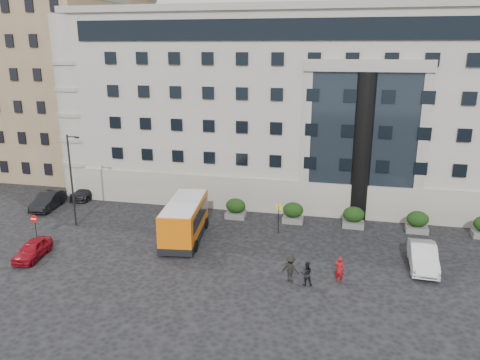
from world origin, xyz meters
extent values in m
plane|color=black|center=(0.00, 0.00, 0.00)|extent=(120.00, 120.00, 0.00)
cube|color=#A29B8F|center=(6.00, 22.00, 9.00)|extent=(44.00, 24.00, 18.00)
cylinder|color=black|center=(12.00, 10.30, 6.50)|extent=(1.80, 1.80, 13.00)
cube|color=olive|center=(-24.00, 20.00, 10.00)|extent=(14.00, 14.00, 20.00)
cube|color=#7D6049|center=(-27.00, 38.00, 11.00)|extent=(13.00, 13.00, 22.00)
cube|color=#52524F|center=(-4.00, 7.80, 0.25)|extent=(1.80, 1.20, 0.50)
ellipsoid|color=black|center=(-4.00, 7.80, 1.17)|extent=(1.80, 1.26, 1.34)
cube|color=#52524F|center=(1.20, 7.80, 0.25)|extent=(1.80, 1.20, 0.50)
ellipsoid|color=black|center=(1.20, 7.80, 1.17)|extent=(1.80, 1.26, 1.34)
cube|color=#52524F|center=(6.40, 7.80, 0.25)|extent=(1.80, 1.20, 0.50)
ellipsoid|color=black|center=(6.40, 7.80, 1.17)|extent=(1.80, 1.26, 1.34)
cube|color=#52524F|center=(11.60, 7.80, 0.25)|extent=(1.80, 1.20, 0.50)
ellipsoid|color=black|center=(11.60, 7.80, 1.17)|extent=(1.80, 1.26, 1.34)
cube|color=#52524F|center=(16.80, 7.80, 0.25)|extent=(1.80, 1.20, 0.50)
ellipsoid|color=black|center=(16.80, 7.80, 1.17)|extent=(1.80, 1.26, 1.34)
cylinder|color=#262628|center=(-12.00, 3.00, 4.00)|extent=(0.16, 0.16, 8.00)
cylinder|color=#262628|center=(-11.55, 3.00, 7.85)|extent=(0.90, 0.12, 0.12)
cube|color=black|center=(-11.10, 3.00, 7.80)|extent=(0.35, 0.18, 0.14)
cylinder|color=#262628|center=(5.50, 5.00, 1.25)|extent=(0.08, 0.08, 2.50)
cube|color=yellow|center=(5.50, 5.00, 2.30)|extent=(0.50, 0.06, 0.45)
cylinder|color=#262628|center=(-13.00, -1.00, 1.10)|extent=(0.08, 0.08, 2.20)
cylinder|color=red|center=(-13.00, -1.06, 2.00)|extent=(0.64, 0.05, 0.64)
cube|color=white|center=(-13.00, -1.10, 2.00)|extent=(0.45, 0.04, 0.10)
cube|color=#DA630A|center=(-1.72, 2.25, 1.82)|extent=(3.46, 7.74, 2.55)
cube|color=black|center=(-1.72, 2.25, 0.45)|extent=(3.51, 7.78, 0.55)
cube|color=black|center=(-1.72, 2.25, 2.08)|extent=(3.32, 6.11, 1.12)
cube|color=silver|center=(-1.72, 2.25, 3.05)|extent=(3.29, 7.35, 0.18)
cylinder|color=black|center=(-2.69, -0.28, 0.45)|extent=(0.39, 0.93, 0.90)
cylinder|color=black|center=(-0.15, 0.03, 0.45)|extent=(0.39, 0.93, 0.90)
cylinder|color=black|center=(-3.28, 4.47, 0.45)|extent=(0.39, 0.93, 0.90)
cylinder|color=black|center=(-0.74, 4.78, 0.45)|extent=(0.39, 0.93, 0.90)
cube|color=maroon|center=(-13.73, 14.70, 1.64)|extent=(3.21, 4.25, 2.65)
cube|color=maroon|center=(-13.12, 12.01, 1.22)|extent=(2.64, 2.17, 1.80)
cube|color=black|center=(-12.96, 11.29, 1.59)|extent=(1.99, 0.56, 0.85)
cylinder|color=black|center=(-14.28, 11.86, 0.44)|extent=(0.46, 0.93, 0.89)
cylinder|color=black|center=(-12.01, 12.37, 0.44)|extent=(0.46, 0.93, 0.89)
cylinder|color=black|center=(-15.05, 15.27, 0.44)|extent=(0.46, 0.93, 0.89)
cylinder|color=black|center=(-12.78, 15.78, 0.44)|extent=(0.46, 0.93, 0.89)
imported|color=maroon|center=(-11.50, -3.58, 0.66)|extent=(2.03, 4.03, 1.32)
imported|color=black|center=(-17.00, 6.44, 0.79)|extent=(2.30, 4.96, 1.57)
imported|color=black|center=(-15.09, 10.41, 0.67)|extent=(2.13, 4.74, 1.35)
imported|color=black|center=(-11.54, 12.28, 0.64)|extent=(2.15, 4.65, 1.29)
imported|color=silver|center=(16.28, 1.00, 0.82)|extent=(1.91, 5.06, 1.65)
imported|color=maroon|center=(10.59, -2.41, 0.89)|extent=(0.73, 0.57, 1.78)
imported|color=black|center=(8.51, -3.32, 0.81)|extent=(0.91, 0.79, 1.62)
imported|color=black|center=(7.44, -2.99, 0.89)|extent=(1.28, 0.93, 1.78)
camera|label=1|loc=(10.28, -31.11, 15.00)|focal=35.00mm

